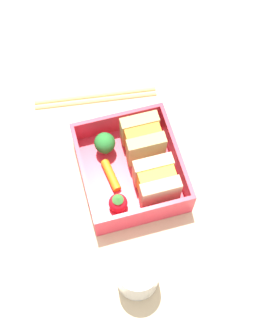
% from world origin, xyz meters
% --- Properties ---
extents(ground_plane, '(1.20, 1.20, 0.02)m').
position_xyz_m(ground_plane, '(0.00, 0.00, -0.01)').
color(ground_plane, beige).
extents(bento_tray, '(0.16, 0.15, 0.01)m').
position_xyz_m(bento_tray, '(0.00, 0.00, 0.01)').
color(bento_tray, '#DB2F46').
rests_on(bento_tray, ground_plane).
extents(bento_rim, '(0.16, 0.15, 0.04)m').
position_xyz_m(bento_rim, '(0.00, 0.00, 0.03)').
color(bento_rim, '#DB2F46').
rests_on(bento_rim, bento_tray).
extents(sandwich_left, '(0.06, 0.06, 0.06)m').
position_xyz_m(sandwich_left, '(-0.04, 0.03, 0.04)').
color(sandwich_left, tan).
rests_on(sandwich_left, bento_tray).
extents(sandwich_center_left, '(0.06, 0.06, 0.06)m').
position_xyz_m(sandwich_center_left, '(0.04, 0.03, 0.04)').
color(sandwich_center_left, '#DDB48B').
rests_on(sandwich_center_left, bento_tray).
extents(broccoli_floret, '(0.03, 0.03, 0.04)m').
position_xyz_m(broccoli_floret, '(-0.05, -0.03, 0.04)').
color(broccoli_floret, '#98C868').
rests_on(broccoli_floret, bento_tray).
extents(carrot_stick_far_left, '(0.05, 0.02, 0.01)m').
position_xyz_m(carrot_stick_far_left, '(0.00, -0.03, 0.02)').
color(carrot_stick_far_left, orange).
rests_on(carrot_stick_far_left, bento_tray).
extents(strawberry_far_left, '(0.03, 0.03, 0.03)m').
position_xyz_m(strawberry_far_left, '(0.05, -0.03, 0.03)').
color(strawberry_far_left, red).
rests_on(strawberry_far_left, bento_tray).
extents(chopstick_pair, '(0.04, 0.20, 0.01)m').
position_xyz_m(chopstick_pair, '(-0.15, -0.02, 0.00)').
color(chopstick_pair, tan).
rests_on(chopstick_pair, ground_plane).
extents(drinking_glass, '(0.06, 0.06, 0.07)m').
position_xyz_m(drinking_glass, '(0.16, -0.03, 0.04)').
color(drinking_glass, white).
rests_on(drinking_glass, ground_plane).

